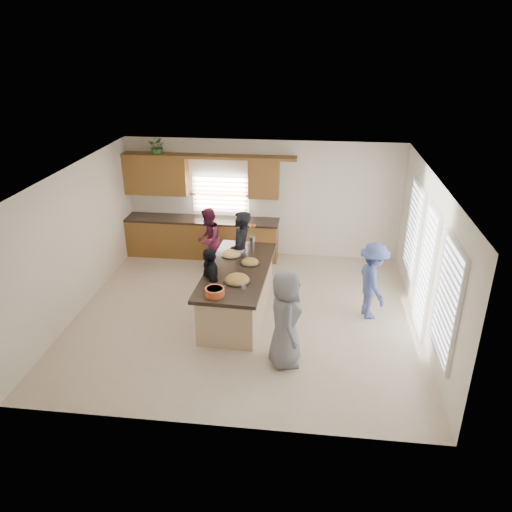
# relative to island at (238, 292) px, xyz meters

# --- Properties ---
(floor) EXTENTS (6.50, 6.50, 0.00)m
(floor) POSITION_rel_island_xyz_m (0.16, -0.08, -0.45)
(floor) COLOR beige
(floor) RESTS_ON ground
(room_shell) EXTENTS (6.52, 6.02, 2.81)m
(room_shell) POSITION_rel_island_xyz_m (0.16, -0.08, 1.45)
(room_shell) COLOR silver
(room_shell) RESTS_ON ground
(back_cabinetry) EXTENTS (4.08, 0.66, 2.46)m
(back_cabinetry) POSITION_rel_island_xyz_m (-1.31, 2.65, 0.46)
(back_cabinetry) COLOR brown
(back_cabinetry) RESTS_ON ground
(right_wall_glazing) EXTENTS (0.06, 4.00, 2.25)m
(right_wall_glazing) POSITION_rel_island_xyz_m (3.38, -0.22, 0.89)
(right_wall_glazing) COLOR white
(right_wall_glazing) RESTS_ON ground
(island) EXTENTS (1.26, 2.75, 0.95)m
(island) POSITION_rel_island_xyz_m (0.00, 0.00, 0.00)
(island) COLOR tan
(island) RESTS_ON ground
(platter_front) EXTENTS (0.49, 0.49, 0.20)m
(platter_front) POSITION_rel_island_xyz_m (0.08, -0.51, 0.53)
(platter_front) COLOR black
(platter_front) RESTS_ON island
(platter_mid) EXTENTS (0.38, 0.38, 0.15)m
(platter_mid) POSITION_rel_island_xyz_m (0.21, 0.25, 0.52)
(platter_mid) COLOR black
(platter_mid) RESTS_ON island
(platter_back) EXTENTS (0.41, 0.41, 0.17)m
(platter_back) POSITION_rel_island_xyz_m (-0.21, 0.58, 0.52)
(platter_back) COLOR black
(platter_back) RESTS_ON island
(salad_bowl) EXTENTS (0.33, 0.33, 0.13)m
(salad_bowl) POSITION_rel_island_xyz_m (-0.22, -1.07, 0.57)
(salad_bowl) COLOR #D64F27
(salad_bowl) RESTS_ON island
(clear_cup) EXTENTS (0.08, 0.08, 0.10)m
(clear_cup) POSITION_rel_island_xyz_m (0.23, -0.80, 0.55)
(clear_cup) COLOR white
(clear_cup) RESTS_ON island
(plate_stack) EXTENTS (0.23, 0.23, 0.06)m
(plate_stack) POSITION_rel_island_xyz_m (-0.09, 0.80, 0.53)
(plate_stack) COLOR #C08FD1
(plate_stack) RESTS_ON island
(flower_vase) EXTENTS (0.14, 0.14, 0.43)m
(flower_vase) POSITION_rel_island_xyz_m (0.12, 1.25, 0.73)
(flower_vase) COLOR silver
(flower_vase) RESTS_ON island
(potted_plant) EXTENTS (0.45, 0.40, 0.45)m
(potted_plant) POSITION_rel_island_xyz_m (-2.24, 2.74, 2.17)
(potted_plant) COLOR #3B6E2C
(potted_plant) RESTS_ON back_cabinetry
(woman_left_back) EXTENTS (0.43, 0.65, 1.78)m
(woman_left_back) POSITION_rel_island_xyz_m (-0.06, 0.86, 0.44)
(woman_left_back) COLOR black
(woman_left_back) RESTS_ON ground
(woman_left_mid) EXTENTS (0.59, 0.74, 1.46)m
(woman_left_mid) POSITION_rel_island_xyz_m (-0.96, 1.88, 0.28)
(woman_left_mid) COLOR #5E1C36
(woman_left_mid) RESTS_ON ground
(woman_left_front) EXTENTS (0.66, 0.94, 1.48)m
(woman_left_front) POSITION_rel_island_xyz_m (-0.46, -0.31, 0.29)
(woman_left_front) COLOR black
(woman_left_front) RESTS_ON ground
(woman_right_back) EXTENTS (0.78, 1.09, 1.52)m
(woman_right_back) POSITION_rel_island_xyz_m (2.54, 0.17, 0.31)
(woman_right_back) COLOR #3F508A
(woman_right_back) RESTS_ON ground
(woman_right_front) EXTENTS (0.69, 0.91, 1.69)m
(woman_right_front) POSITION_rel_island_xyz_m (1.01, -1.50, 0.39)
(woman_right_front) COLOR slate
(woman_right_front) RESTS_ON ground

